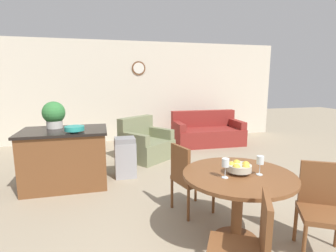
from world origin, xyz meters
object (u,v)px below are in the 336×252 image
(potted_plant, at_px, (54,114))
(armchair, at_px, (145,145))
(dining_chair_far_side, at_px, (188,175))
(fruit_bowl, at_px, (239,167))
(dining_chair_near_left, at_px, (247,247))
(couch, at_px, (207,133))
(dining_table, at_px, (238,190))
(wine_glass_right, at_px, (260,161))
(trash_bin, at_px, (125,157))
(wine_glass_left, at_px, (226,164))
(teal_bowl, at_px, (74,128))
(kitchen_island, at_px, (66,158))
(dining_chair_near_right, at_px, (322,205))

(potted_plant, relative_size, armchair, 0.35)
(dining_chair_far_side, relative_size, fruit_bowl, 3.63)
(dining_chair_near_left, bearing_deg, potted_plant, 59.65)
(fruit_bowl, bearing_deg, couch, 71.31)
(potted_plant, bearing_deg, dining_chair_near_left, -59.93)
(dining_chair_near_left, distance_m, armchair, 3.91)
(dining_table, relative_size, dining_chair_far_side, 1.27)
(couch, relative_size, armchair, 1.44)
(wine_glass_right, relative_size, potted_plant, 0.45)
(dining_table, bearing_deg, wine_glass_right, -23.44)
(trash_bin, bearing_deg, armchair, 62.39)
(wine_glass_left, bearing_deg, dining_chair_near_left, -102.24)
(dining_chair_near_left, relative_size, dining_chair_far_side, 1.00)
(dining_chair_near_left, xyz_separation_m, teal_bowl, (-1.37, 2.52, 0.48))
(trash_bin, bearing_deg, dining_table, -66.92)
(fruit_bowl, height_order, kitchen_island, kitchen_island)
(dining_table, relative_size, potted_plant, 2.61)
(kitchen_island, height_order, armchair, kitchen_island)
(armchair, bearing_deg, fruit_bowl, -119.36)
(dining_chair_far_side, height_order, couch, dining_chair_far_side)
(dining_table, xyz_separation_m, couch, (1.37, 4.06, -0.29))
(dining_table, xyz_separation_m, dining_chair_far_side, (-0.28, 0.74, -0.09))
(dining_table, distance_m, fruit_bowl, 0.24)
(dining_table, height_order, kitchen_island, kitchen_island)
(armchair, bearing_deg, dining_table, -119.35)
(dining_table, height_order, trash_bin, dining_table)
(teal_bowl, xyz_separation_m, couch, (3.07, 2.26, -0.67))
(dining_chair_near_left, relative_size, wine_glass_left, 4.60)
(dining_chair_near_left, distance_m, dining_chair_far_side, 1.47)
(kitchen_island, bearing_deg, fruit_bowl, -47.37)
(trash_bin, bearing_deg, fruit_bowl, -66.93)
(dining_chair_far_side, xyz_separation_m, armchair, (-0.14, 2.44, -0.19))
(kitchen_island, distance_m, couch, 3.83)
(kitchen_island, height_order, teal_bowl, teal_bowl)
(wine_glass_left, bearing_deg, couch, 69.32)
(teal_bowl, xyz_separation_m, armchair, (1.28, 1.38, -0.67))
(wine_glass_left, height_order, wine_glass_right, same)
(trash_bin, bearing_deg, dining_chair_far_side, -65.72)
(fruit_bowl, height_order, potted_plant, potted_plant)
(wine_glass_right, bearing_deg, couch, 73.92)
(fruit_bowl, bearing_deg, dining_table, 55.45)
(dining_chair_near_left, bearing_deg, dining_chair_near_right, -39.75)
(dining_chair_near_left, height_order, teal_bowl, teal_bowl)
(teal_bowl, relative_size, couch, 0.16)
(fruit_bowl, height_order, armchair, armchair)
(dining_table, relative_size, teal_bowl, 3.93)
(dining_chair_near_right, bearing_deg, teal_bowl, -11.69)
(dining_chair_near_right, xyz_separation_m, couch, (0.65, 4.39, -0.20))
(couch, bearing_deg, dining_chair_near_left, -108.24)
(dining_table, bearing_deg, dining_chair_near_left, -114.33)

